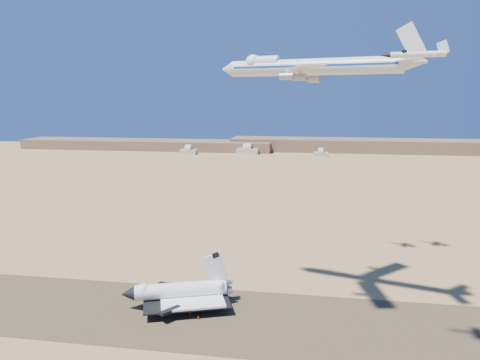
% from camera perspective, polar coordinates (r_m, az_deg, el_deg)
% --- Properties ---
extents(ground, '(1200.00, 1200.00, 0.00)m').
position_cam_1_polar(ground, '(174.97, -3.70, -16.36)').
color(ground, '#A48248').
rests_on(ground, ground).
extents(runway, '(600.00, 50.00, 0.06)m').
position_cam_1_polar(runway, '(174.96, -3.70, -16.35)').
color(runway, brown).
rests_on(runway, ground).
extents(ridgeline, '(960.00, 90.00, 18.00)m').
position_cam_1_polar(ridgeline, '(683.91, 11.92, 3.96)').
color(ridgeline, brown).
rests_on(ridgeline, ground).
extents(hangars, '(200.50, 29.50, 30.00)m').
position_cam_1_polar(hangars, '(642.95, 0.48, 3.55)').
color(hangars, beige).
rests_on(hangars, ground).
extents(shuttle, '(42.06, 34.35, 20.46)m').
position_cam_1_polar(shuttle, '(182.25, -7.34, -13.39)').
color(shuttle, white).
rests_on(shuttle, runway).
extents(carrier_747, '(72.03, 53.91, 17.99)m').
position_cam_1_polar(carrier_747, '(168.61, 8.10, 13.49)').
color(carrier_747, silver).
extents(crew_a, '(0.54, 0.70, 1.71)m').
position_cam_1_polar(crew_a, '(175.54, -6.02, -15.97)').
color(crew_a, '#D8460C').
rests_on(crew_a, runway).
extents(crew_b, '(0.81, 0.88, 1.58)m').
position_cam_1_polar(crew_b, '(173.17, -5.08, -16.36)').
color(crew_b, '#D8460C').
rests_on(crew_b, runway).
extents(crew_c, '(1.07, 1.14, 1.78)m').
position_cam_1_polar(crew_c, '(176.31, -6.21, -15.84)').
color(crew_c, '#D8460C').
rests_on(crew_c, runway).
extents(chase_jet_a, '(16.50, 9.18, 4.13)m').
position_cam_1_polar(chase_jet_a, '(128.53, 20.71, 14.15)').
color(chase_jet_a, silver).
extents(chase_jet_d, '(14.21, 8.45, 3.67)m').
position_cam_1_polar(chase_jet_d, '(222.30, 14.08, 12.63)').
color(chase_jet_d, silver).
extents(chase_jet_e, '(15.63, 9.46, 4.06)m').
position_cam_1_polar(chase_jet_e, '(227.77, 18.09, 13.43)').
color(chase_jet_e, silver).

